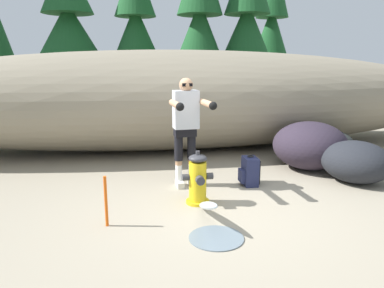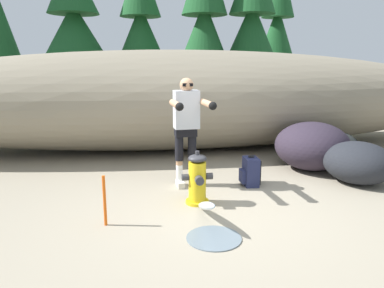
{
  "view_description": "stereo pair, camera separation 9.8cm",
  "coord_description": "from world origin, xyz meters",
  "px_view_note": "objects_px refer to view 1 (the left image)",
  "views": [
    {
      "loc": [
        -1.15,
        -4.23,
        1.84
      ],
      "look_at": [
        -0.27,
        0.6,
        0.75
      ],
      "focal_mm": 34.03,
      "sensor_mm": 36.0,
      "label": 1
    },
    {
      "loc": [
        -1.05,
        -4.25,
        1.84
      ],
      "look_at": [
        -0.27,
        0.6,
        0.75
      ],
      "focal_mm": 34.03,
      "sensor_mm": 36.0,
      "label": 2
    }
  ],
  "objects_px": {
    "fire_hydrant": "(198,180)",
    "boulder_large": "(356,162)",
    "utility_worker": "(186,119)",
    "boulder_small": "(310,145)",
    "survey_stake": "(106,201)",
    "boulder_mid": "(331,144)",
    "spare_backpack": "(250,171)"
  },
  "relations": [
    {
      "from": "fire_hydrant",
      "to": "boulder_large",
      "type": "height_order",
      "value": "fire_hydrant"
    },
    {
      "from": "fire_hydrant",
      "to": "boulder_large",
      "type": "distance_m",
      "value": 2.65
    },
    {
      "from": "utility_worker",
      "to": "boulder_small",
      "type": "distance_m",
      "value": 2.47
    },
    {
      "from": "boulder_large",
      "to": "fire_hydrant",
      "type": "bearing_deg",
      "value": -170.69
    },
    {
      "from": "boulder_small",
      "to": "fire_hydrant",
      "type": "bearing_deg",
      "value": -150.69
    },
    {
      "from": "utility_worker",
      "to": "survey_stake",
      "type": "bearing_deg",
      "value": -46.25
    },
    {
      "from": "fire_hydrant",
      "to": "boulder_large",
      "type": "bearing_deg",
      "value": 9.31
    },
    {
      "from": "boulder_mid",
      "to": "utility_worker",
      "type": "bearing_deg",
      "value": -159.34
    },
    {
      "from": "boulder_mid",
      "to": "boulder_small",
      "type": "bearing_deg",
      "value": -142.47
    },
    {
      "from": "boulder_large",
      "to": "survey_stake",
      "type": "xyz_separation_m",
      "value": [
        -3.79,
        -0.94,
        -0.03
      ]
    },
    {
      "from": "utility_worker",
      "to": "spare_backpack",
      "type": "distance_m",
      "value": 1.28
    },
    {
      "from": "utility_worker",
      "to": "fire_hydrant",
      "type": "bearing_deg",
      "value": -0.02
    },
    {
      "from": "spare_backpack",
      "to": "fire_hydrant",
      "type": "bearing_deg",
      "value": 33.99
    },
    {
      "from": "fire_hydrant",
      "to": "boulder_mid",
      "type": "height_order",
      "value": "fire_hydrant"
    },
    {
      "from": "boulder_mid",
      "to": "fire_hydrant",
      "type": "bearing_deg",
      "value": -148.46
    },
    {
      "from": "utility_worker",
      "to": "survey_stake",
      "type": "relative_size",
      "value": 2.73
    },
    {
      "from": "boulder_large",
      "to": "survey_stake",
      "type": "distance_m",
      "value": 3.9
    },
    {
      "from": "boulder_large",
      "to": "boulder_mid",
      "type": "height_order",
      "value": "boulder_large"
    },
    {
      "from": "utility_worker",
      "to": "boulder_small",
      "type": "xyz_separation_m",
      "value": [
        2.32,
        0.57,
        -0.61
      ]
    },
    {
      "from": "spare_backpack",
      "to": "boulder_small",
      "type": "relative_size",
      "value": 0.36
    },
    {
      "from": "fire_hydrant",
      "to": "utility_worker",
      "type": "height_order",
      "value": "utility_worker"
    },
    {
      "from": "boulder_small",
      "to": "boulder_large",
      "type": "bearing_deg",
      "value": -68.52
    },
    {
      "from": "utility_worker",
      "to": "boulder_mid",
      "type": "bearing_deg",
      "value": 107.32
    },
    {
      "from": "fire_hydrant",
      "to": "boulder_mid",
      "type": "bearing_deg",
      "value": 31.54
    },
    {
      "from": "boulder_mid",
      "to": "boulder_small",
      "type": "relative_size",
      "value": 0.68
    },
    {
      "from": "spare_backpack",
      "to": "boulder_large",
      "type": "height_order",
      "value": "boulder_large"
    },
    {
      "from": "spare_backpack",
      "to": "boulder_small",
      "type": "distance_m",
      "value": 1.53
    },
    {
      "from": "utility_worker",
      "to": "survey_stake",
      "type": "distance_m",
      "value": 1.81
    },
    {
      "from": "fire_hydrant",
      "to": "boulder_large",
      "type": "xyz_separation_m",
      "value": [
        2.62,
        0.43,
        0.0
      ]
    },
    {
      "from": "spare_backpack",
      "to": "survey_stake",
      "type": "xyz_separation_m",
      "value": [
        -2.1,
        -1.1,
        0.08
      ]
    },
    {
      "from": "boulder_large",
      "to": "spare_backpack",
      "type": "bearing_deg",
      "value": 174.46
    },
    {
      "from": "boulder_mid",
      "to": "boulder_small",
      "type": "height_order",
      "value": "boulder_small"
    }
  ]
}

